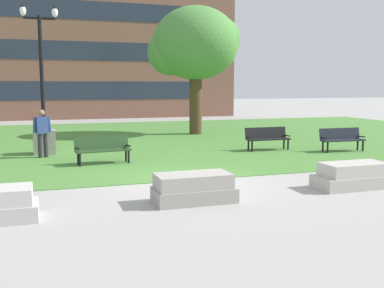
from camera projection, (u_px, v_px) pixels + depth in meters
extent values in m
plane|color=#A3A09B|center=(190.00, 181.00, 12.25)|extent=(140.00, 140.00, 0.00)
cube|color=#4C8438|center=(126.00, 139.00, 21.66)|extent=(40.00, 20.00, 0.02)
cube|color=#9E9991|center=(194.00, 195.00, 9.99)|extent=(1.80, 0.90, 0.32)
cube|color=#A6A098|center=(193.00, 181.00, 9.95)|extent=(1.66, 0.83, 0.32)
cube|color=#B2ADA3|center=(350.00, 182.00, 11.36)|extent=(1.80, 0.90, 0.32)
cube|color=#BBB6AB|center=(354.00, 169.00, 11.35)|extent=(1.66, 0.83, 0.32)
cube|color=#1E232D|center=(343.00, 140.00, 17.50)|extent=(1.81, 0.47, 0.05)
cube|color=#1E232D|center=(340.00, 134.00, 17.70)|extent=(1.80, 0.16, 0.46)
cube|color=black|center=(325.00, 138.00, 17.24)|extent=(0.07, 0.40, 0.04)
cube|color=black|center=(362.00, 137.00, 17.73)|extent=(0.07, 0.40, 0.04)
cylinder|color=black|center=(328.00, 148.00, 17.14)|extent=(0.07, 0.07, 0.41)
cylinder|color=black|center=(363.00, 146.00, 17.61)|extent=(0.07, 0.07, 0.41)
cylinder|color=black|center=(323.00, 146.00, 17.44)|extent=(0.07, 0.07, 0.41)
cylinder|color=black|center=(358.00, 145.00, 17.91)|extent=(0.07, 0.07, 0.41)
cube|color=#284723|center=(104.00, 151.00, 14.70)|extent=(1.84, 0.63, 0.05)
cube|color=#284723|center=(102.00, 143.00, 14.90)|extent=(1.80, 0.31, 0.46)
cube|color=black|center=(77.00, 149.00, 14.34)|extent=(0.10, 0.40, 0.04)
cube|color=black|center=(128.00, 146.00, 15.03)|extent=(0.10, 0.40, 0.04)
cylinder|color=black|center=(80.00, 160.00, 14.26)|extent=(0.07, 0.07, 0.41)
cylinder|color=black|center=(129.00, 157.00, 14.91)|extent=(0.07, 0.07, 0.41)
cylinder|color=black|center=(78.00, 159.00, 14.55)|extent=(0.07, 0.07, 0.41)
cylinder|color=black|center=(126.00, 155.00, 15.20)|extent=(0.07, 0.07, 0.41)
cube|color=black|center=(268.00, 139.00, 17.83)|extent=(1.81, 0.46, 0.05)
cube|color=black|center=(266.00, 133.00, 18.03)|extent=(1.80, 0.15, 0.46)
cube|color=black|center=(249.00, 137.00, 17.54)|extent=(0.07, 0.40, 0.04)
cube|color=black|center=(287.00, 136.00, 18.08)|extent=(0.07, 0.40, 0.04)
cylinder|color=black|center=(252.00, 146.00, 17.45)|extent=(0.07, 0.07, 0.41)
cylinder|color=black|center=(288.00, 145.00, 17.96)|extent=(0.07, 0.07, 0.41)
cylinder|color=black|center=(248.00, 145.00, 17.75)|extent=(0.07, 0.07, 0.41)
cylinder|color=black|center=(284.00, 144.00, 18.26)|extent=(0.07, 0.07, 0.41)
cube|color=gray|center=(45.00, 142.00, 16.92)|extent=(0.80, 0.80, 0.90)
cylinder|color=black|center=(44.00, 126.00, 16.85)|extent=(0.28, 0.28, 0.30)
cylinder|color=black|center=(42.00, 74.00, 16.60)|extent=(0.14, 0.14, 4.19)
cube|color=black|center=(39.00, 18.00, 16.34)|extent=(1.10, 0.08, 0.08)
ellipsoid|color=white|center=(23.00, 11.00, 16.14)|extent=(0.22, 0.22, 0.36)
cone|color=black|center=(23.00, 5.00, 16.11)|extent=(0.20, 0.20, 0.13)
ellipsoid|color=white|center=(55.00, 12.00, 16.48)|extent=(0.22, 0.22, 0.36)
cone|color=black|center=(55.00, 7.00, 16.45)|extent=(0.20, 0.20, 0.13)
cylinder|color=#4C3823|center=(196.00, 101.00, 23.79)|extent=(0.66, 0.66, 3.53)
ellipsoid|color=#4C893D|center=(196.00, 43.00, 23.40)|extent=(4.48, 4.48, 3.80)
sphere|color=#4C893D|center=(171.00, 52.00, 23.50)|extent=(2.46, 2.46, 2.46)
sphere|color=#4C893D|center=(219.00, 39.00, 23.30)|extent=(2.24, 2.24, 2.24)
cylinder|color=#28282D|center=(40.00, 146.00, 16.00)|extent=(0.15, 0.15, 0.86)
cylinder|color=#28282D|center=(46.00, 145.00, 16.10)|extent=(0.15, 0.15, 0.86)
cube|color=#334784|center=(42.00, 125.00, 15.95)|extent=(0.45, 0.33, 0.60)
cylinder|color=#334784|center=(34.00, 125.00, 15.83)|extent=(0.15, 0.13, 0.56)
cylinder|color=#334784|center=(49.00, 124.00, 16.08)|extent=(0.15, 0.13, 0.56)
sphere|color=#9E7051|center=(41.00, 113.00, 15.90)|extent=(0.22, 0.22, 0.22)
cube|color=brown|center=(57.00, 31.00, 33.66)|extent=(28.60, 1.00, 13.34)
cube|color=#232D3D|center=(59.00, 91.00, 33.75)|extent=(21.45, 0.03, 1.40)
cube|color=#232D3D|center=(58.00, 50.00, 33.36)|extent=(21.45, 0.03, 1.40)
cube|color=#232D3D|center=(56.00, 9.00, 32.98)|extent=(21.45, 0.03, 1.40)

